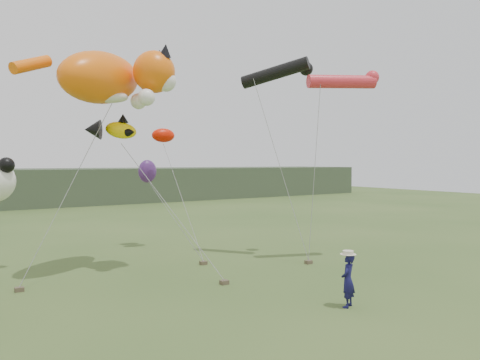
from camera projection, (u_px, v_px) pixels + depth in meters
name	position (u px, v px, depth m)	size (l,w,h in m)	color
ground	(284.00, 310.00, 15.17)	(120.00, 120.00, 0.00)	#385123
headland	(1.00, 188.00, 50.57)	(90.00, 13.00, 4.00)	#2D3D28
festival_attendant	(348.00, 280.00, 15.42)	(0.65, 0.43, 1.79)	#141247
sandbag_anchors	(167.00, 281.00, 18.51)	(13.98, 4.55, 0.16)	brown
cat_kite	(113.00, 77.00, 20.22)	(6.55, 4.88, 2.92)	orange
fish_kite	(111.00, 129.00, 20.63)	(2.47, 1.61, 1.21)	yellow
tube_kites	(312.00, 76.00, 23.26)	(5.23, 5.19, 1.70)	black
misc_kites	(154.00, 156.00, 26.30)	(1.64, 1.96, 3.04)	red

